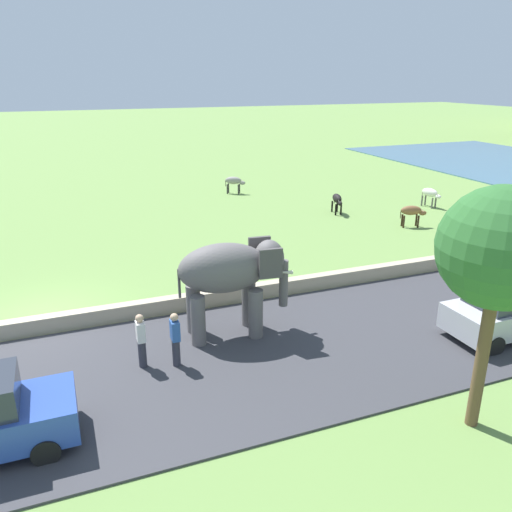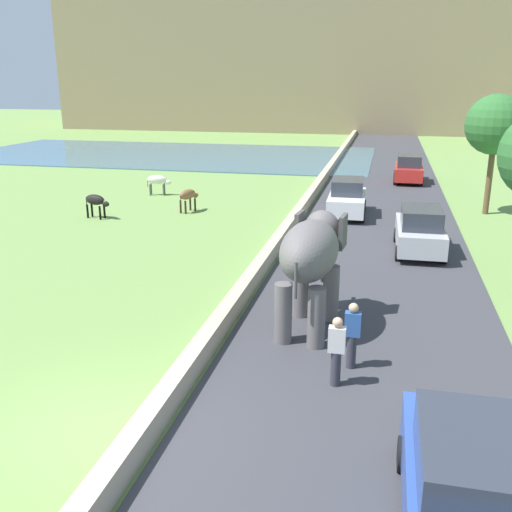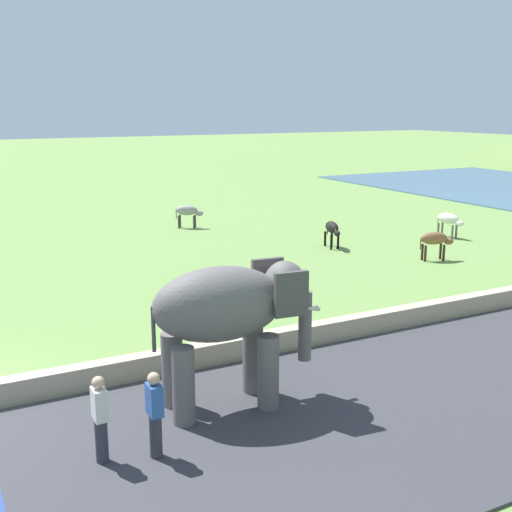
{
  "view_description": "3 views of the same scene",
  "coord_description": "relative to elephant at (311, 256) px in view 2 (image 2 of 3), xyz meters",
  "views": [
    {
      "loc": [
        16.93,
        1.04,
        7.63
      ],
      "look_at": [
        2.14,
        6.84,
        1.99
      ],
      "focal_mm": 35.88,
      "sensor_mm": 36.0,
      "label": 1
    },
    {
      "loc": [
        5.17,
        -8.44,
        6.35
      ],
      "look_at": [
        1.47,
        7.8,
        1.21
      ],
      "focal_mm": 40.08,
      "sensor_mm": 36.0,
      "label": 2
    },
    {
      "loc": [
        14.53,
        0.29,
        6.06
      ],
      "look_at": [
        -2.29,
        9.11,
        1.6
      ],
      "focal_mm": 45.4,
      "sensor_mm": 36.0,
      "label": 3
    }
  ],
  "objects": [
    {
      "name": "car_blue",
      "position": [
        3.13,
        -6.74,
        -1.14
      ],
      "size": [
        1.8,
        4.0,
        1.8
      ],
      "color": "#2D4CA8",
      "rests_on": "ground"
    },
    {
      "name": "cow_black",
      "position": [
        -11.66,
        10.41,
        -1.2
      ],
      "size": [
        1.42,
        0.69,
        1.15
      ],
      "color": "black",
      "rests_on": "ground"
    },
    {
      "name": "cow_white",
      "position": [
        -11.0,
        16.47,
        -1.2
      ],
      "size": [
        1.42,
        0.65,
        1.15
      ],
      "color": "silver",
      "rests_on": "ground"
    },
    {
      "name": "person_beside_elephant",
      "position": [
        1.22,
        -2.02,
        -1.16
      ],
      "size": [
        0.36,
        0.22,
        1.63
      ],
      "color": "#33333D",
      "rests_on": "ground"
    },
    {
      "name": "elephant",
      "position": [
        0.0,
        0.0,
        0.0
      ],
      "size": [
        1.67,
        3.53,
        2.99
      ],
      "color": "#605B5B",
      "rests_on": "ground"
    },
    {
      "name": "ground_plane",
      "position": [
        -3.45,
        -5.52,
        -2.04
      ],
      "size": [
        220.0,
        220.0,
        0.0
      ],
      "primitive_type": "plane",
      "color": "#6B8E47"
    },
    {
      "name": "lake",
      "position": [
        -17.45,
        34.11,
        -2.0
      ],
      "size": [
        36.0,
        18.0,
        0.08
      ],
      "primitive_type": "cube",
      "color": "#426B84",
      "rests_on": "ground"
    },
    {
      "name": "barrier_wall",
      "position": [
        -2.25,
        12.48,
        -1.76
      ],
      "size": [
        0.4,
        110.0,
        0.55
      ],
      "primitive_type": "cube",
      "color": "tan",
      "rests_on": "ground"
    },
    {
      "name": "person_trailing",
      "position": [
        0.95,
        -2.9,
        -1.16
      ],
      "size": [
        0.36,
        0.22,
        1.63
      ],
      "color": "#33333D",
      "rests_on": "ground"
    },
    {
      "name": "car_white",
      "position": [
        -0.02,
        13.5,
        -1.14
      ],
      "size": [
        1.88,
        4.04,
        1.8
      ],
      "color": "white",
      "rests_on": "ground"
    },
    {
      "name": "car_silver",
      "position": [
        3.13,
        7.85,
        -1.14
      ],
      "size": [
        1.85,
        4.03,
        1.8
      ],
      "color": "#B7B7BC",
      "rests_on": "ground"
    },
    {
      "name": "car_red",
      "position": [
        3.13,
        23.91,
        -1.14
      ],
      "size": [
        1.82,
        4.01,
        1.8
      ],
      "color": "red",
      "rests_on": "ground"
    },
    {
      "name": "road_surface",
      "position": [
        1.55,
        14.48,
        -2.01
      ],
      "size": [
        7.0,
        120.0,
        0.06
      ],
      "primitive_type": "cube",
      "color": "#38383D",
      "rests_on": "ground"
    },
    {
      "name": "hill_distant",
      "position": [
        -9.45,
        71.33,
        10.59
      ],
      "size": [
        64.0,
        28.0,
        25.26
      ],
      "primitive_type": "cube",
      "color": "#897556",
      "rests_on": "ground"
    },
    {
      "name": "cow_brown",
      "position": [
        -7.84,
        12.71,
        -1.2
      ],
      "size": [
        0.78,
        1.42,
        1.15
      ],
      "color": "brown",
      "rests_on": "ground"
    },
    {
      "name": "tree_near",
      "position": [
        6.66,
        15.57,
        2.26
      ],
      "size": [
        2.85,
        2.85,
        5.76
      ],
      "color": "brown",
      "rests_on": "ground"
    }
  ]
}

